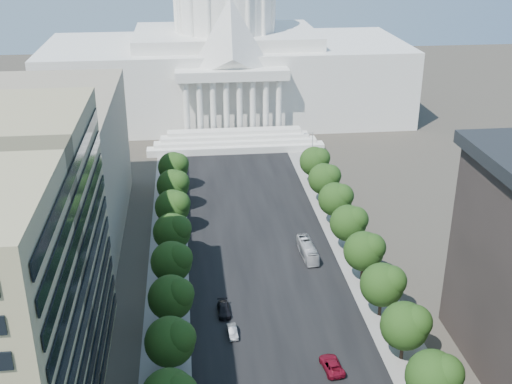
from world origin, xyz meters
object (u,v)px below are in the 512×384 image
object	(u,v)px
car_red	(332,365)
car_dark_b	(224,310)
city_bus	(308,250)
car_silver	(232,332)

from	to	relation	value
car_red	car_dark_b	xyz separation A→B (m)	(-15.54, 16.96, -0.06)
city_bus	car_silver	bearing A→B (deg)	-127.51
car_silver	car_dark_b	xyz separation A→B (m)	(-1.03, 6.47, 0.07)
car_silver	car_dark_b	distance (m)	6.55
car_dark_b	city_bus	distance (m)	26.19
car_silver	city_bus	distance (m)	30.52
car_red	car_dark_b	bearing A→B (deg)	-54.54
car_silver	car_red	bearing A→B (deg)	-39.98
car_silver	city_bus	xyz separation A→B (m)	(17.38, 25.08, 0.75)
car_red	car_silver	bearing A→B (deg)	-42.90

